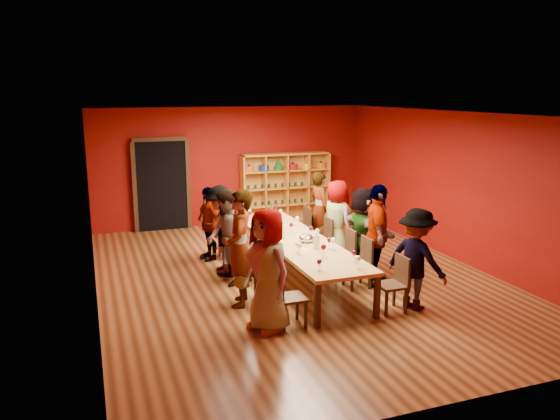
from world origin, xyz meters
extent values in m
cube|color=#4D2C14|center=(0.00, 0.00, -0.01)|extent=(7.10, 9.10, 0.02)
cube|color=#620804|center=(0.00, 4.51, 1.50)|extent=(7.10, 0.02, 3.00)
cube|color=#620804|center=(0.00, -4.51, 1.50)|extent=(7.10, 0.02, 3.00)
cube|color=#620804|center=(-3.51, 0.00, 1.50)|extent=(0.02, 9.10, 3.00)
cube|color=#620804|center=(3.51, 0.00, 1.50)|extent=(0.02, 9.10, 3.00)
cube|color=silver|center=(0.00, 0.00, 3.01)|extent=(7.10, 9.10, 0.02)
cube|color=tan|center=(0.00, 0.00, 0.72)|extent=(1.10, 4.50, 0.06)
cube|color=black|center=(-0.49, -2.17, 0.34)|extent=(0.08, 0.08, 0.69)
cube|color=black|center=(-0.49, 2.17, 0.34)|extent=(0.08, 0.08, 0.69)
cube|color=black|center=(0.49, -2.17, 0.34)|extent=(0.08, 0.08, 0.69)
cube|color=black|center=(0.49, 2.17, 0.34)|extent=(0.08, 0.08, 0.69)
cube|color=black|center=(-1.80, 4.44, 1.10)|extent=(1.20, 0.14, 2.20)
cube|color=black|center=(-1.80, 4.37, 2.25)|extent=(1.32, 0.06, 0.10)
cube|color=black|center=(-2.45, 4.37, 1.10)|extent=(0.10, 0.06, 2.20)
cube|color=black|center=(-1.15, 4.37, 1.10)|extent=(0.10, 0.06, 2.20)
cube|color=#C0802B|center=(0.22, 4.28, 0.90)|extent=(0.04, 0.40, 1.80)
cube|color=#C0802B|center=(2.58, 4.28, 0.90)|extent=(0.04, 0.40, 1.80)
cube|color=#C0802B|center=(1.40, 4.28, 1.78)|extent=(2.40, 0.40, 0.04)
cube|color=#C0802B|center=(1.40, 4.28, 0.02)|extent=(2.40, 0.40, 0.04)
cube|color=#C0802B|center=(1.40, 4.47, 0.90)|extent=(2.40, 0.02, 1.80)
cube|color=#C0802B|center=(1.40, 4.28, 0.45)|extent=(2.36, 0.38, 0.03)
cube|color=#C0802B|center=(1.40, 4.28, 0.90)|extent=(2.36, 0.38, 0.03)
cube|color=#C0802B|center=(1.40, 4.28, 1.35)|extent=(2.36, 0.38, 0.03)
cube|color=#C0802B|center=(0.80, 4.28, 0.90)|extent=(0.03, 0.38, 1.76)
cube|color=#C0802B|center=(1.40, 4.28, 0.90)|extent=(0.03, 0.38, 1.76)
cube|color=#C0802B|center=(2.00, 4.28, 0.90)|extent=(0.03, 0.38, 1.76)
cylinder|color=orange|center=(0.40, 4.28, 1.44)|extent=(0.26, 0.26, 0.15)
sphere|color=black|center=(0.40, 4.28, 1.53)|extent=(0.05, 0.05, 0.05)
cylinder|color=navy|center=(0.80, 4.28, 1.44)|extent=(0.26, 0.26, 0.15)
sphere|color=black|center=(0.80, 4.28, 1.53)|extent=(0.05, 0.05, 0.05)
cylinder|color=#175C26|center=(1.20, 4.28, 1.41)|extent=(0.26, 0.26, 0.08)
cone|color=#175C26|center=(1.20, 4.28, 1.56)|extent=(0.24, 0.24, 0.22)
cylinder|color=maroon|center=(1.60, 4.28, 1.44)|extent=(0.26, 0.26, 0.15)
sphere|color=black|center=(1.60, 4.28, 1.53)|extent=(0.05, 0.05, 0.05)
cylinder|color=gold|center=(2.00, 4.28, 1.44)|extent=(0.26, 0.26, 0.15)
sphere|color=black|center=(2.00, 4.28, 1.53)|extent=(0.05, 0.05, 0.05)
cylinder|color=orange|center=(2.40, 4.28, 1.44)|extent=(0.26, 0.26, 0.15)
sphere|color=black|center=(2.40, 4.28, 1.53)|extent=(0.05, 0.05, 0.05)
cylinder|color=black|center=(0.38, 4.28, 0.52)|extent=(0.07, 0.07, 0.10)
cylinder|color=black|center=(0.56, 4.28, 0.52)|extent=(0.07, 0.07, 0.10)
cylinder|color=black|center=(0.75, 4.28, 0.52)|extent=(0.07, 0.07, 0.10)
cylinder|color=black|center=(0.93, 4.28, 0.52)|extent=(0.07, 0.07, 0.10)
cylinder|color=black|center=(1.12, 4.28, 0.52)|extent=(0.07, 0.07, 0.10)
cylinder|color=black|center=(1.30, 4.28, 0.52)|extent=(0.07, 0.07, 0.10)
cylinder|color=black|center=(1.49, 4.28, 0.52)|extent=(0.07, 0.07, 0.10)
cylinder|color=black|center=(1.67, 4.28, 0.52)|extent=(0.07, 0.07, 0.10)
cylinder|color=black|center=(1.86, 4.28, 0.52)|extent=(0.07, 0.07, 0.10)
cylinder|color=black|center=(2.04, 4.28, 0.52)|extent=(0.07, 0.07, 0.10)
cylinder|color=black|center=(2.23, 4.28, 0.52)|extent=(0.07, 0.07, 0.10)
cylinder|color=black|center=(2.42, 4.28, 0.52)|extent=(0.07, 0.07, 0.10)
cylinder|color=black|center=(0.38, 4.28, 0.97)|extent=(0.07, 0.07, 0.10)
cylinder|color=black|center=(0.56, 4.28, 0.97)|extent=(0.07, 0.07, 0.10)
cylinder|color=black|center=(0.75, 4.28, 0.97)|extent=(0.07, 0.07, 0.10)
cylinder|color=black|center=(0.93, 4.28, 0.97)|extent=(0.07, 0.07, 0.10)
cylinder|color=black|center=(1.12, 4.28, 0.97)|extent=(0.07, 0.07, 0.10)
cylinder|color=black|center=(1.30, 4.28, 0.97)|extent=(0.07, 0.07, 0.10)
cylinder|color=black|center=(1.49, 4.28, 0.97)|extent=(0.07, 0.07, 0.10)
cylinder|color=black|center=(1.67, 4.28, 0.97)|extent=(0.07, 0.07, 0.10)
cylinder|color=black|center=(1.86, 4.28, 0.97)|extent=(0.07, 0.07, 0.10)
cylinder|color=black|center=(2.04, 4.28, 0.97)|extent=(0.07, 0.07, 0.10)
cylinder|color=black|center=(2.23, 4.28, 0.97)|extent=(0.07, 0.07, 0.10)
cylinder|color=black|center=(2.42, 4.28, 0.97)|extent=(0.07, 0.07, 0.10)
cube|color=black|center=(-0.83, -1.96, 0.43)|extent=(0.42, 0.42, 0.04)
cube|color=black|center=(-1.02, -1.96, 0.67)|extent=(0.04, 0.40, 0.44)
cube|color=black|center=(-1.00, -2.13, 0.21)|extent=(0.04, 0.04, 0.41)
cube|color=black|center=(-0.66, -2.13, 0.21)|extent=(0.04, 0.04, 0.41)
cube|color=black|center=(-1.00, -1.79, 0.21)|extent=(0.04, 0.04, 0.41)
cube|color=black|center=(-0.66, -1.79, 0.21)|extent=(0.04, 0.04, 0.41)
imported|color=silver|center=(-1.19, -1.96, 0.90)|extent=(0.75, 0.99, 1.80)
cube|color=black|center=(-0.83, -0.93, 0.43)|extent=(0.42, 0.42, 0.04)
cube|color=black|center=(-1.02, -0.93, 0.67)|extent=(0.04, 0.40, 0.44)
cube|color=black|center=(-1.00, -1.10, 0.21)|extent=(0.04, 0.04, 0.41)
cube|color=black|center=(-0.66, -1.10, 0.21)|extent=(0.04, 0.04, 0.41)
cube|color=black|center=(-1.00, -0.76, 0.21)|extent=(0.04, 0.04, 0.41)
cube|color=black|center=(-0.66, -0.76, 0.21)|extent=(0.04, 0.04, 0.41)
imported|color=#131735|center=(-1.30, -0.93, 0.94)|extent=(0.71, 0.82, 1.89)
cube|color=black|center=(-0.83, 0.11, 0.43)|extent=(0.42, 0.42, 0.04)
cube|color=black|center=(-1.02, 0.11, 0.67)|extent=(0.04, 0.40, 0.44)
cube|color=black|center=(-1.00, -0.06, 0.21)|extent=(0.04, 0.04, 0.41)
cube|color=black|center=(-0.66, -0.06, 0.21)|extent=(0.04, 0.04, 0.41)
cube|color=black|center=(-1.00, 0.28, 0.21)|extent=(0.04, 0.04, 0.41)
cube|color=black|center=(-0.66, 0.28, 0.21)|extent=(0.04, 0.04, 0.41)
imported|color=pink|center=(-1.25, 0.11, 0.86)|extent=(0.51, 0.86, 1.71)
cube|color=black|center=(-0.83, 0.77, 0.43)|extent=(0.42, 0.42, 0.04)
cube|color=black|center=(-1.02, 0.77, 0.67)|extent=(0.04, 0.40, 0.44)
cube|color=black|center=(-1.00, 0.60, 0.21)|extent=(0.04, 0.04, 0.41)
cube|color=black|center=(-0.66, 0.60, 0.21)|extent=(0.04, 0.04, 0.41)
cube|color=black|center=(-1.00, 0.94, 0.21)|extent=(0.04, 0.04, 0.41)
cube|color=black|center=(-0.66, 0.94, 0.21)|extent=(0.04, 0.04, 0.41)
imported|color=#5978B8|center=(-1.21, 0.77, 0.84)|extent=(0.61, 1.14, 1.67)
cube|color=black|center=(-0.83, 1.64, 0.43)|extent=(0.42, 0.42, 0.04)
cube|color=black|center=(-1.02, 1.64, 0.67)|extent=(0.04, 0.40, 0.44)
cube|color=black|center=(-1.00, 1.47, 0.21)|extent=(0.04, 0.04, 0.41)
cube|color=black|center=(-0.66, 1.47, 0.21)|extent=(0.04, 0.04, 0.41)
cube|color=black|center=(-1.00, 1.81, 0.21)|extent=(0.04, 0.04, 0.41)
cube|color=black|center=(-0.66, 1.81, 0.21)|extent=(0.04, 0.04, 0.41)
imported|color=#CD8996|center=(-1.24, 1.64, 0.75)|extent=(0.62, 0.96, 1.51)
cube|color=black|center=(0.83, -2.00, 0.43)|extent=(0.42, 0.42, 0.04)
cube|color=black|center=(1.02, -2.00, 0.67)|extent=(0.04, 0.40, 0.44)
cube|color=black|center=(0.66, -2.17, 0.21)|extent=(0.04, 0.04, 0.41)
cube|color=black|center=(1.00, -2.17, 0.21)|extent=(0.04, 0.04, 0.41)
cube|color=black|center=(0.66, -1.83, 0.21)|extent=(0.04, 0.04, 0.41)
cube|color=black|center=(1.00, -1.83, 0.21)|extent=(0.04, 0.04, 0.41)
imported|color=#131736|center=(1.27, -2.00, 0.81)|extent=(0.81, 1.13, 1.62)
cube|color=black|center=(0.83, -0.86, 0.43)|extent=(0.42, 0.42, 0.04)
cube|color=black|center=(1.02, -0.86, 0.67)|extent=(0.04, 0.40, 0.44)
cube|color=black|center=(0.66, -1.03, 0.21)|extent=(0.04, 0.04, 0.41)
cube|color=black|center=(1.00, -1.03, 0.21)|extent=(0.04, 0.04, 0.41)
cube|color=black|center=(0.66, -0.69, 0.21)|extent=(0.04, 0.04, 0.41)
cube|color=black|center=(1.00, -0.69, 0.21)|extent=(0.04, 0.04, 0.41)
imported|color=pink|center=(1.21, -0.86, 0.91)|extent=(0.86, 1.17, 1.82)
cube|color=black|center=(0.83, -0.24, 0.43)|extent=(0.42, 0.42, 0.04)
cube|color=black|center=(1.02, -0.24, 0.67)|extent=(0.04, 0.40, 0.44)
cube|color=black|center=(0.66, -0.41, 0.21)|extent=(0.04, 0.04, 0.41)
cube|color=black|center=(1.00, -0.41, 0.21)|extent=(0.04, 0.04, 0.41)
cube|color=black|center=(0.66, -0.07, 0.21)|extent=(0.04, 0.04, 0.41)
cube|color=black|center=(1.00, -0.07, 0.21)|extent=(0.04, 0.04, 0.41)
imported|color=#15163A|center=(1.27, -0.24, 0.83)|extent=(0.46, 1.55, 1.66)
cube|color=black|center=(0.83, 0.74, 0.43)|extent=(0.42, 0.42, 0.04)
cube|color=black|center=(1.02, 0.74, 0.67)|extent=(0.04, 0.40, 0.44)
cube|color=black|center=(0.66, 0.57, 0.21)|extent=(0.04, 0.04, 0.41)
cube|color=black|center=(1.00, 0.57, 0.21)|extent=(0.04, 0.04, 0.41)
cube|color=black|center=(0.66, 0.91, 0.21)|extent=(0.04, 0.04, 0.41)
cube|color=black|center=(1.00, 0.91, 0.21)|extent=(0.04, 0.04, 0.41)
imported|color=#49484D|center=(1.20, 0.74, 0.82)|extent=(0.59, 0.87, 1.64)
cube|color=black|center=(0.83, 1.87, 0.43)|extent=(0.42, 0.42, 0.04)
cube|color=black|center=(1.02, 1.87, 0.67)|extent=(0.04, 0.40, 0.44)
cube|color=black|center=(0.66, 1.70, 0.21)|extent=(0.04, 0.04, 0.41)
cube|color=black|center=(1.00, 1.70, 0.21)|extent=(0.04, 0.04, 0.41)
cube|color=black|center=(0.66, 2.04, 0.21)|extent=(0.04, 0.04, 0.41)
cube|color=black|center=(1.00, 2.04, 0.21)|extent=(0.04, 0.04, 0.41)
imported|color=#121533|center=(1.31, 1.87, 0.83)|extent=(0.51, 0.65, 1.66)
cylinder|color=silver|center=(0.01, -1.25, 0.75)|extent=(0.07, 0.07, 0.01)
cylinder|color=silver|center=(0.01, -1.25, 0.82)|extent=(0.01, 0.01, 0.12)
ellipsoid|color=#43070F|center=(0.01, -1.25, 0.92)|extent=(0.09, 0.09, 0.10)
cylinder|color=silver|center=(0.32, 1.97, 0.75)|extent=(0.07, 0.07, 0.01)
cylinder|color=silver|center=(0.32, 1.97, 0.82)|extent=(0.01, 0.01, 0.12)
ellipsoid|color=#43070F|center=(0.32, 1.97, 0.92)|extent=(0.09, 0.09, 0.10)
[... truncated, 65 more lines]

